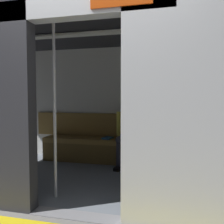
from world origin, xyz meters
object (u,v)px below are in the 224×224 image
at_px(bench_seat, 118,145).
at_px(handbag, 152,135).
at_px(person_seated, 130,128).
at_px(book, 108,138).
at_px(train_car, 101,77).
at_px(grab_pole_door, 55,109).

distance_m(bench_seat, handbag, 0.64).
height_order(person_seated, book, person_seated).
bearing_deg(train_car, grab_pole_door, 64.01).
bearing_deg(train_car, book, -81.38).
height_order(train_car, person_seated, train_car).
distance_m(handbag, book, 0.81).
xyz_separation_m(train_car, handbag, (-0.67, -0.99, -0.96)).
height_order(bench_seat, handbag, handbag).
relative_size(bench_seat, book, 13.05).
distance_m(bench_seat, book, 0.24).
bearing_deg(person_seated, handbag, -160.76).
height_order(train_car, grab_pole_door, train_car).
distance_m(person_seated, book, 0.48).
distance_m(train_car, grab_pole_door, 0.90).
bearing_deg(handbag, train_car, 56.15).
relative_size(person_seated, grab_pole_door, 0.55).
relative_size(book, grab_pole_door, 0.10).
bearing_deg(grab_pole_door, bench_seat, -104.24).
xyz_separation_m(train_car, bench_seat, (-0.06, -0.91, -1.15)).
height_order(bench_seat, person_seated, person_seated).
height_order(train_car, handbag, train_car).
bearing_deg(train_car, bench_seat, -93.95).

